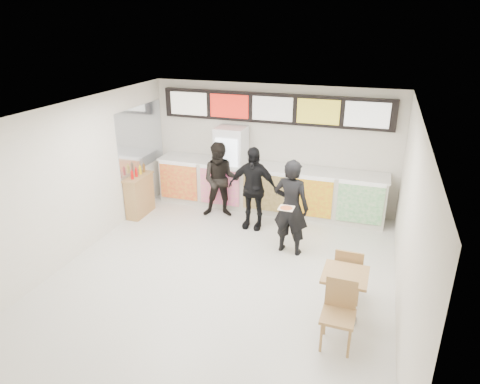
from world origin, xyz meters
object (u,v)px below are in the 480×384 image
at_px(condiment_ledge, 140,195).
at_px(drinks_fridge, 231,167).
at_px(customer_main, 291,207).
at_px(service_counter, 267,188).
at_px(customer_left, 221,180).
at_px(customer_mid, 253,188).
at_px(cafe_table, 344,288).

bearing_deg(condiment_ledge, drinks_fridge, 32.89).
relative_size(drinks_fridge, customer_main, 1.03).
distance_m(service_counter, drinks_fridge, 1.03).
distance_m(customer_left, condiment_ledge, 1.98).
relative_size(drinks_fridge, customer_left, 1.11).
distance_m(customer_main, customer_mid, 1.34).
distance_m(drinks_fridge, customer_left, 0.68).
distance_m(customer_mid, cafe_table, 3.52).
distance_m(customer_main, customer_left, 2.25).
xyz_separation_m(customer_main, customer_left, (-1.91, 1.18, -0.08)).
relative_size(service_counter, customer_mid, 2.97).
relative_size(customer_left, condiment_ledge, 1.54).
relative_size(customer_main, cafe_table, 1.14).
xyz_separation_m(service_counter, cafe_table, (2.18, -3.67, 0.01)).
bearing_deg(drinks_fridge, cafe_table, -49.81).
bearing_deg(drinks_fridge, service_counter, -0.99).
bearing_deg(cafe_table, condiment_ledge, 155.14).
bearing_deg(customer_left, service_counter, 19.03).
relative_size(customer_main, condiment_ledge, 1.67).
bearing_deg(customer_main, condiment_ledge, -0.93).
distance_m(customer_main, condiment_ledge, 3.86).
distance_m(customer_left, cafe_table, 4.37).
xyz_separation_m(service_counter, customer_left, (-0.96, -0.65, 0.33)).
height_order(service_counter, condiment_ledge, condiment_ledge).
height_order(customer_mid, cafe_table, customer_mid).
xyz_separation_m(service_counter, drinks_fridge, (-0.93, 0.02, 0.43)).
bearing_deg(customer_left, condiment_ledge, -178.87).
bearing_deg(condiment_ledge, service_counter, 23.10).
height_order(customer_left, customer_mid, customer_mid).
relative_size(drinks_fridge, customer_mid, 1.07).
bearing_deg(customer_main, service_counter, -53.96).
bearing_deg(cafe_table, service_counter, 122.12).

